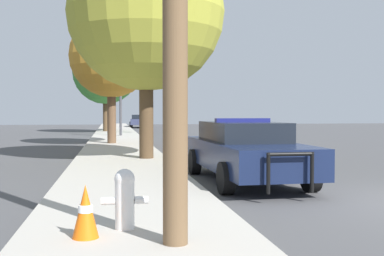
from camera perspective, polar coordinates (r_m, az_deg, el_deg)
sidewalk_left at (r=7.85m, az=-7.15°, el=-9.62°), size 3.00×110.00×0.13m
police_car at (r=11.31m, az=6.30°, el=-2.59°), size 2.12×5.30×1.48m
fire_hydrant at (r=6.28m, az=-7.98°, el=-8.11°), size 0.60×0.26×0.78m
traffic_light at (r=30.98m, az=-5.70°, el=6.39°), size 3.92×0.35×5.56m
car_background_distant at (r=49.42m, az=-6.25°, el=0.86°), size 2.14×4.20×1.34m
tree_sidewalk_near at (r=15.95m, az=-5.48°, el=13.43°), size 5.05×5.05×7.23m
tree_sidewalk_far at (r=38.01m, az=-10.22°, el=6.59°), size 5.03×5.03×7.14m
tree_sidewalk_mid at (r=23.54m, az=-9.54°, el=8.41°), size 4.00×4.00×6.19m
traffic_cone at (r=5.94m, az=-12.51°, el=-9.60°), size 0.32×0.32×0.64m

